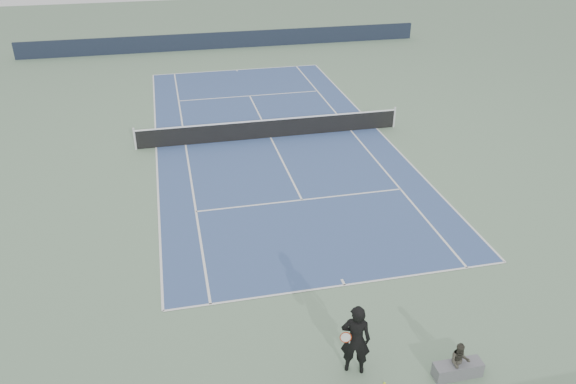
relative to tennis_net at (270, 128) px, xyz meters
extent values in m
plane|color=slate|center=(0.00, 0.00, -0.50)|extent=(80.00, 80.00, 0.00)
cube|color=#364F81|center=(0.00, 0.00, -0.50)|extent=(10.97, 23.77, 0.01)
cylinder|color=silver|center=(-6.40, 0.00, 0.03)|extent=(0.10, 0.10, 1.07)
cylinder|color=silver|center=(6.40, 0.00, 0.03)|extent=(0.10, 0.10, 1.07)
cube|color=black|center=(0.00, 0.00, -0.04)|extent=(12.80, 0.03, 0.90)
cube|color=white|center=(0.00, 0.00, 0.43)|extent=(12.80, 0.04, 0.06)
cube|color=black|center=(0.00, 17.88, 0.10)|extent=(30.00, 0.25, 1.20)
imported|color=black|center=(-0.83, -15.20, 0.51)|extent=(0.92, 0.79, 2.03)
torus|color=#9C290D|center=(-1.11, -15.25, 0.68)|extent=(0.34, 0.18, 0.36)
cylinder|color=white|center=(-1.11, -15.25, 0.68)|extent=(0.29, 0.14, 0.32)
cylinder|color=white|center=(-0.99, -15.22, 0.42)|extent=(0.08, 0.13, 0.27)
sphere|color=#CEE92F|center=(-0.24, -15.83, -0.47)|extent=(0.07, 0.07, 0.07)
cube|color=slate|center=(1.64, -15.95, -0.31)|extent=(1.30, 0.77, 0.40)
imported|color=#38362D|center=(1.64, -15.95, -0.03)|extent=(0.61, 0.55, 1.06)
camera|label=1|loc=(-4.71, -24.94, 10.24)|focal=35.00mm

